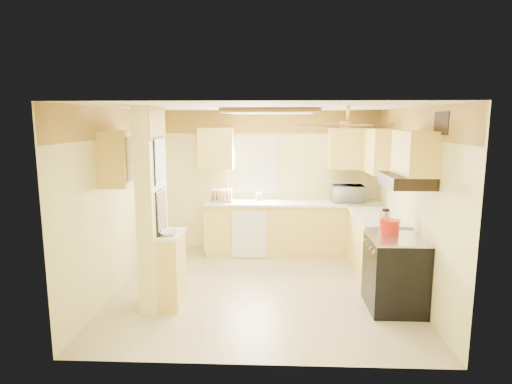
{
  "coord_description": "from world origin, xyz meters",
  "views": [
    {
      "loc": [
        0.16,
        -5.69,
        2.33
      ],
      "look_at": [
        -0.1,
        0.35,
        1.32
      ],
      "focal_mm": 30.0,
      "sensor_mm": 36.0,
      "label": 1
    }
  ],
  "objects_px": {
    "bowl": "(168,233)",
    "kettle": "(385,217)",
    "dutch_oven": "(389,226)",
    "microwave": "(348,194)",
    "stove": "(395,273)"
  },
  "relations": [
    {
      "from": "stove",
      "to": "bowl",
      "type": "bearing_deg",
      "value": -177.95
    },
    {
      "from": "microwave",
      "to": "kettle",
      "type": "relative_size",
      "value": 2.35
    },
    {
      "from": "stove",
      "to": "microwave",
      "type": "distance_m",
      "value": 2.28
    },
    {
      "from": "bowl",
      "to": "kettle",
      "type": "distance_m",
      "value": 2.87
    },
    {
      "from": "bowl",
      "to": "dutch_oven",
      "type": "relative_size",
      "value": 0.9
    },
    {
      "from": "bowl",
      "to": "dutch_oven",
      "type": "bearing_deg",
      "value": 6.22
    },
    {
      "from": "microwave",
      "to": "kettle",
      "type": "distance_m",
      "value": 1.66
    },
    {
      "from": "microwave",
      "to": "bowl",
      "type": "height_order",
      "value": "microwave"
    },
    {
      "from": "stove",
      "to": "bowl",
      "type": "distance_m",
      "value": 2.85
    },
    {
      "from": "microwave",
      "to": "kettle",
      "type": "bearing_deg",
      "value": 96.42
    },
    {
      "from": "stove",
      "to": "bowl",
      "type": "height_order",
      "value": "bowl"
    },
    {
      "from": "microwave",
      "to": "dutch_oven",
      "type": "xyz_separation_m",
      "value": [
        0.19,
        -1.98,
        -0.08
      ]
    },
    {
      "from": "kettle",
      "to": "stove",
      "type": "bearing_deg",
      "value": -89.12
    },
    {
      "from": "bowl",
      "to": "microwave",
      "type": "bearing_deg",
      "value": 41.52
    },
    {
      "from": "microwave",
      "to": "bowl",
      "type": "bearing_deg",
      "value": 40.15
    }
  ]
}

